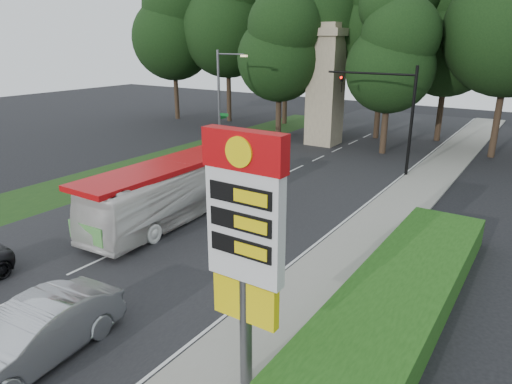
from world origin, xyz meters
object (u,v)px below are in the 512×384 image
Objects in this scene: gas_station_pylon at (245,231)px; streetlight_signs at (221,98)px; monument at (326,85)px; sedan_silver at (34,335)px; traffic_signal_mast at (393,105)px; transit_bus at (173,191)px.

streetlight_signs is (-16.19, 20.01, -0.01)m from gas_station_pylon.
sedan_silver is at bearing -79.41° from monument.
gas_station_pylon is 25.74m from streetlight_signs.
traffic_signal_mast is 9.76m from monument.
streetlight_signs reaches higher than sedan_silver.
traffic_signal_mast is at bearing 99.09° from gas_station_pylon.
traffic_signal_mast reaches higher than sedan_silver.
monument is at bearing 94.61° from sedan_silver.
transit_bus is at bearing -114.03° from traffic_signal_mast.
streetlight_signs is 1.51× the size of sedan_silver.
transit_bus is (-6.36, -14.26, -3.19)m from traffic_signal_mast.
monument reaches higher than streetlight_signs.
monument is 20.62m from transit_bus.
gas_station_pylon is at bearing 18.28° from sedan_silver.
gas_station_pylon is 0.68× the size of monument.
monument is at bearing 89.52° from transit_bus.
traffic_signal_mast is at bearing 61.74° from transit_bus.
traffic_signal_mast is (-3.52, 22.00, 0.22)m from gas_station_pylon.
traffic_signal_mast is 15.93m from transit_bus.
streetlight_signs is at bearing 109.43° from sedan_silver.
sedan_silver is at bearing -64.59° from streetlight_signs.
sedan_silver is at bearing -71.06° from transit_bus.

